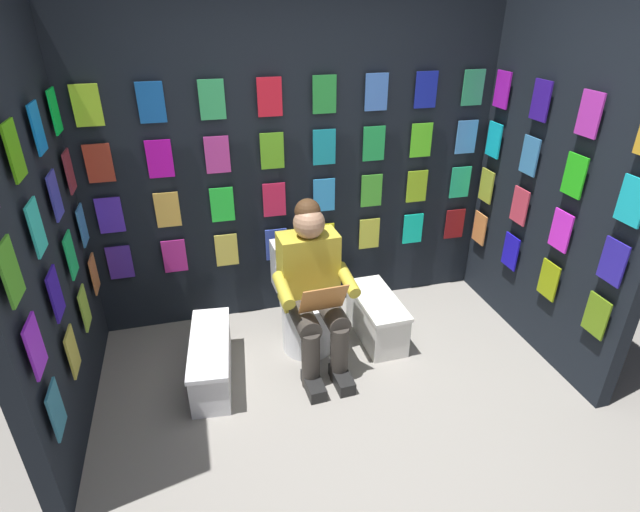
% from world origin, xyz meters
% --- Properties ---
extents(ground_plane, '(30.00, 30.00, 0.00)m').
position_xyz_m(ground_plane, '(0.00, 0.00, 0.00)').
color(ground_plane, gray).
extents(display_wall_back, '(3.21, 0.14, 2.36)m').
position_xyz_m(display_wall_back, '(0.00, -1.73, 1.18)').
color(display_wall_back, black).
rests_on(display_wall_back, ground).
extents(display_wall_left, '(0.14, 1.68, 2.36)m').
position_xyz_m(display_wall_left, '(-1.60, -0.84, 1.18)').
color(display_wall_left, black).
rests_on(display_wall_left, ground).
extents(display_wall_right, '(0.14, 1.68, 2.36)m').
position_xyz_m(display_wall_right, '(1.60, -0.84, 1.18)').
color(display_wall_right, black).
rests_on(display_wall_right, ground).
extents(toilet, '(0.41, 0.56, 0.77)m').
position_xyz_m(toilet, '(0.08, -1.18, 0.33)').
color(toilet, white).
rests_on(toilet, ground).
extents(person_reading, '(0.54, 0.70, 1.19)m').
position_xyz_m(person_reading, '(0.07, -0.95, 0.60)').
color(person_reading, gold).
rests_on(person_reading, ground).
extents(comic_longbox_near, '(0.30, 0.66, 0.34)m').
position_xyz_m(comic_longbox_near, '(-0.46, -1.09, 0.17)').
color(comic_longbox_near, white).
rests_on(comic_longbox_near, ground).
extents(comic_longbox_far, '(0.33, 0.80, 0.32)m').
position_xyz_m(comic_longbox_far, '(0.79, -0.92, 0.16)').
color(comic_longbox_far, silver).
rests_on(comic_longbox_far, ground).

